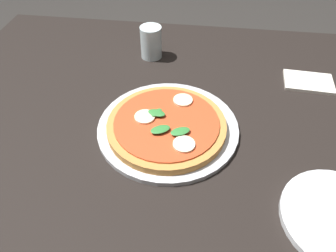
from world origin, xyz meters
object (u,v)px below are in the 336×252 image
(pizza, at_px, (167,125))
(glass_cup, at_px, (151,42))
(napkin, at_px, (309,82))
(serving_tray, at_px, (168,127))
(dining_table, at_px, (159,147))

(pizza, relative_size, glass_cup, 2.84)
(pizza, height_order, napkin, pizza)
(napkin, relative_size, glass_cup, 1.36)
(serving_tray, xyz_separation_m, napkin, (-0.36, -0.23, -0.00))
(serving_tray, distance_m, glass_cup, 0.33)
(serving_tray, distance_m, napkin, 0.43)
(dining_table, relative_size, pizza, 4.50)
(serving_tray, xyz_separation_m, pizza, (0.00, 0.01, 0.02))
(serving_tray, bearing_deg, pizza, 79.84)
(glass_cup, bearing_deg, dining_table, 103.14)
(napkin, bearing_deg, glass_cup, -9.86)
(pizza, bearing_deg, glass_cup, -74.27)
(glass_cup, bearing_deg, napkin, 170.14)
(pizza, xyz_separation_m, napkin, (-0.36, -0.24, -0.02))
(serving_tray, bearing_deg, dining_table, -50.60)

